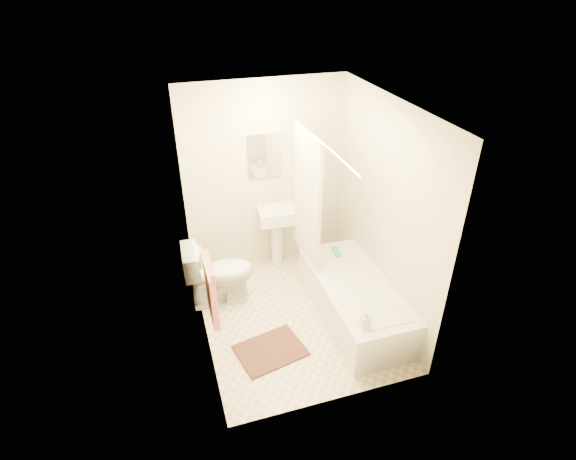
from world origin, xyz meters
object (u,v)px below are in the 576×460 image
object	(u,v)px
bath_mat	(270,350)
soap_bottle	(366,319)
toilet	(219,273)
bathtub	(354,300)
sink	(277,234)

from	to	relation	value
bath_mat	soap_bottle	xyz separation A→B (m)	(0.84, -0.41, 0.56)
toilet	bathtub	world-z (taller)	toilet
toilet	bathtub	size ratio (longest dim) A/B	0.47
toilet	bathtub	bearing A→B (deg)	-115.59
sink	toilet	bearing A→B (deg)	-143.62
sink	bath_mat	size ratio (longest dim) A/B	1.36
bathtub	bath_mat	distance (m)	1.09
sink	bath_mat	distance (m)	1.65
toilet	bath_mat	size ratio (longest dim) A/B	1.18
toilet	bathtub	distance (m)	1.57
toilet	soap_bottle	size ratio (longest dim) A/B	4.07
sink	soap_bottle	xyz separation A→B (m)	(0.32, -1.91, 0.11)
toilet	sink	bearing A→B (deg)	-55.96
toilet	bath_mat	distance (m)	1.10
sink	bath_mat	xyz separation A→B (m)	(-0.51, -1.51, -0.45)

